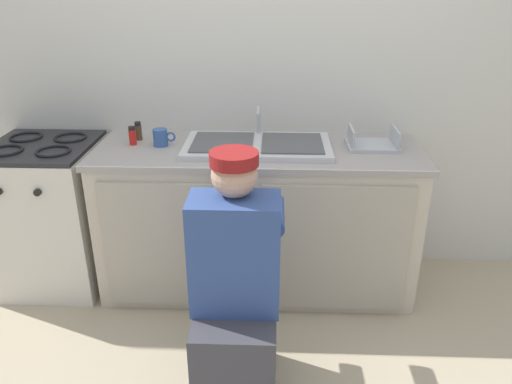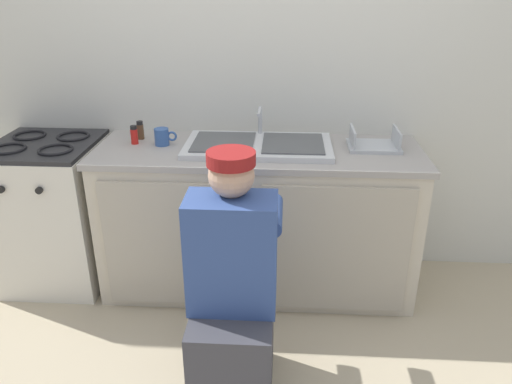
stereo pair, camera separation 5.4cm
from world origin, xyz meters
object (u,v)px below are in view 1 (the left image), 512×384
object	(u,v)px
plumber_person	(235,296)
spice_bottle_red	(132,136)
sink_double_basin	(257,145)
stove_range	(52,214)
coffee_mug	(161,137)
dish_rack_tray	(372,143)
spice_bottle_pepper	(138,131)

from	to	relation	value
plumber_person	spice_bottle_red	world-z (taller)	plumber_person
spice_bottle_red	sink_double_basin	bearing A→B (deg)	-3.14
sink_double_basin	spice_bottle_red	world-z (taller)	sink_double_basin
stove_range	coffee_mug	xyz separation A→B (m)	(0.68, 0.03, 0.47)
plumber_person	spice_bottle_red	distance (m)	1.15
dish_rack_tray	sink_double_basin	bearing A→B (deg)	-175.92
plumber_person	coffee_mug	world-z (taller)	plumber_person
sink_double_basin	spice_bottle_red	distance (m)	0.70
sink_double_basin	dish_rack_tray	distance (m)	0.63
stove_range	plumber_person	size ratio (longest dim) A/B	0.80
sink_double_basin	plumber_person	size ratio (longest dim) A/B	0.72
sink_double_basin	plumber_person	xyz separation A→B (m)	(-0.07, -0.80, -0.42)
spice_bottle_pepper	spice_bottle_red	bearing A→B (deg)	-96.00
plumber_person	spice_bottle_red	size ratio (longest dim) A/B	10.52
dish_rack_tray	spice_bottle_pepper	xyz separation A→B (m)	(-1.32, 0.08, 0.03)
stove_range	dish_rack_tray	distance (m)	1.91
spice_bottle_red	coffee_mug	bearing A→B (deg)	-4.44
coffee_mug	spice_bottle_red	world-z (taller)	spice_bottle_red
plumber_person	dish_rack_tray	size ratio (longest dim) A/B	3.94
sink_double_basin	spice_bottle_pepper	xyz separation A→B (m)	(-0.69, 0.13, 0.03)
dish_rack_tray	spice_bottle_red	distance (m)	1.33
sink_double_basin	coffee_mug	xyz separation A→B (m)	(-0.54, 0.03, 0.03)
stove_range	spice_bottle_pepper	size ratio (longest dim) A/B	8.42
dish_rack_tray	spice_bottle_pepper	distance (m)	1.33
coffee_mug	spice_bottle_red	bearing A→B (deg)	175.56
dish_rack_tray	spice_bottle_pepper	size ratio (longest dim) A/B	2.67
coffee_mug	spice_bottle_pepper	size ratio (longest dim) A/B	1.20
plumber_person	dish_rack_tray	world-z (taller)	plumber_person
stove_range	spice_bottle_red	distance (m)	0.71
sink_double_basin	dish_rack_tray	xyz separation A→B (m)	(0.63, 0.05, 0.01)
coffee_mug	spice_bottle_pepper	world-z (taller)	spice_bottle_pepper
spice_bottle_pepper	plumber_person	bearing A→B (deg)	-56.21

